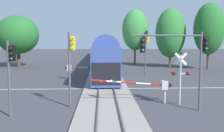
{
  "coord_description": "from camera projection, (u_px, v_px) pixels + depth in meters",
  "views": [
    {
      "loc": [
        -0.45,
        -25.33,
        4.94
      ],
      "look_at": [
        0.74,
        2.92,
        2.0
      ],
      "focal_mm": 40.64,
      "sensor_mm": 36.0,
      "label": 1
    }
  ],
  "objects": [
    {
      "name": "ground_plane",
      "position": [
        106.0,
        89.0,
        25.7
      ],
      "size": [
        220.0,
        220.0,
        0.0
      ],
      "primitive_type": "plane",
      "color": "#3D3D42"
    },
    {
      "name": "elm_centre_background",
      "position": [
        135.0,
        30.0,
        49.26
      ],
      "size": [
        5.06,
        5.06,
        10.81
      ],
      "color": "brown",
      "rests_on": "ground"
    },
    {
      "name": "oak_far_right",
      "position": [
        170.0,
        33.0,
        44.59
      ],
      "size": [
        5.24,
        5.24,
        10.42
      ],
      "color": "brown",
      "rests_on": "ground"
    },
    {
      "name": "commuter_train",
      "position": [
        104.0,
        50.0,
        53.32
      ],
      "size": [
        3.04,
        62.85,
        5.16
      ],
      "color": "#384C93",
      "rests_on": "railway_track"
    },
    {
      "name": "traffic_signal_near_right",
      "position": [
        181.0,
        51.0,
        17.18
      ],
      "size": [
        5.18,
        0.38,
        5.48
      ],
      "color": "#4C4C51",
      "rests_on": "ground"
    },
    {
      "name": "crossing_gate_near",
      "position": [
        155.0,
        85.0,
        19.55
      ],
      "size": [
        6.26,
        0.4,
        1.95
      ],
      "color": "#B7B7BC",
      "rests_on": "ground"
    },
    {
      "name": "pine_left_background",
      "position": [
        18.0,
        35.0,
        45.35
      ],
      "size": [
        7.44,
        7.44,
        9.25
      ],
      "color": "#4C3828",
      "rests_on": "ground"
    },
    {
      "name": "traffic_signal_near_left",
      "position": [
        11.0,
        66.0,
        15.92
      ],
      "size": [
        0.53,
        0.38,
        4.9
      ],
      "color": "#4C4C51",
      "rests_on": "ground"
    },
    {
      "name": "crossing_signal_mast",
      "position": [
        181.0,
        72.0,
        19.14
      ],
      "size": [
        1.36,
        0.44,
        4.08
      ],
      "color": "#B2B2B7",
      "rests_on": "ground"
    },
    {
      "name": "maple_right_background",
      "position": [
        209.0,
        29.0,
        41.72
      ],
      "size": [
        4.98,
        4.98,
        10.96
      ],
      "color": "#4C3828",
      "rests_on": "ground"
    },
    {
      "name": "road_centre_stripe",
      "position": [
        106.0,
        89.0,
        25.7
      ],
      "size": [
        44.0,
        0.2,
        0.01
      ],
      "color": "beige",
      "rests_on": "ground"
    },
    {
      "name": "railway_track",
      "position": [
        106.0,
        88.0,
        25.69
      ],
      "size": [
        4.4,
        80.0,
        0.32
      ],
      "color": "gray",
      "rests_on": "ground"
    },
    {
      "name": "traffic_signal_median",
      "position": [
        71.0,
        57.0,
        18.27
      ],
      "size": [
        0.53,
        0.38,
        5.49
      ],
      "color": "#4C4C51",
      "rests_on": "ground"
    },
    {
      "name": "traffic_signal_far_side",
      "position": [
        146.0,
        47.0,
        34.97
      ],
      "size": [
        0.53,
        0.38,
        5.82
      ],
      "color": "#4C4C51",
      "rests_on": "ground"
    },
    {
      "name": "crossing_gate_far",
      "position": [
        76.0,
        68.0,
        31.56
      ],
      "size": [
        6.47,
        0.4,
        1.8
      ],
      "color": "#B7B7BC",
      "rests_on": "ground"
    }
  ]
}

